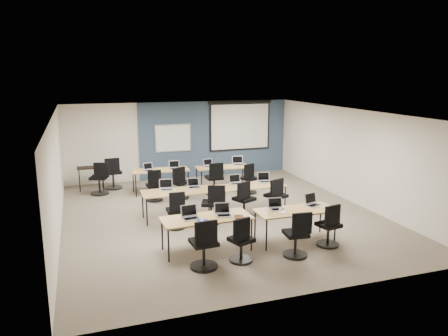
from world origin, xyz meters
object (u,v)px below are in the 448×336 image
object	(u,v)px
laptop_1	(223,212)
laptop_10	(209,165)
laptop_4	(167,187)
projector_screen	(240,123)
training_table_front_right	(295,212)
whiteboard	(173,138)
spare_chair_a	(113,176)
laptop_0	(190,215)
task_chair_8	(155,188)
training_table_back_right	(223,168)
task_chair_5	(213,207)
laptop_11	(238,162)
utility_table	(91,170)
laptop_8	(148,169)
spare_chair_b	(100,181)
laptop_7	(265,180)
task_chair_6	(244,203)
laptop_9	(175,167)
task_chair_9	(180,186)
training_table_mid_left	(179,192)
training_table_front_left	(207,219)
laptop_3	(312,202)
laptop_2	(277,207)
laptop_6	(236,182)
task_chair_0	(204,248)
laptop_5	(194,185)
task_chair_4	(176,213)
training_table_back_left	(160,171)
task_chair_11	(249,181)
task_chair_3	(329,229)
task_chair_7	(276,200)
task_chair_2	(297,238)
training_table_mid_right	(251,187)
task_chair_10	(215,181)

from	to	relation	value
laptop_1	laptop_10	xyz separation A→B (m)	(1.12, 4.84, -0.00)
laptop_4	projector_screen	bearing A→B (deg)	59.50
training_table_front_right	laptop_1	xyz separation A→B (m)	(-1.64, 0.16, 0.11)
whiteboard	spare_chair_a	xyz separation A→B (m)	(-2.17, -0.79, -1.01)
laptop_0	task_chair_8	xyz separation A→B (m)	(-0.08, 3.90, -0.40)
training_table_back_right	task_chair_5	world-z (taller)	task_chair_5
laptop_11	utility_table	bearing A→B (deg)	179.66
laptop_10	task_chair_5	bearing A→B (deg)	-112.32
laptop_8	laptop_4	bearing A→B (deg)	-103.85
training_table_front_right	laptop_0	xyz separation A→B (m)	(-2.35, 0.20, 0.11)
spare_chair_b	laptop_7	bearing A→B (deg)	-14.34
task_chair_5	task_chair_6	world-z (taller)	task_chair_5
laptop_0	laptop_9	world-z (taller)	laptop_0
task_chair_9	laptop_8	bearing A→B (deg)	107.95
laptop_10	training_table_mid_left	bearing A→B (deg)	-128.25
laptop_4	laptop_9	size ratio (longest dim) A/B	1.06
training_table_back_right	training_table_front_left	bearing A→B (deg)	-108.49
laptop_1	laptop_3	distance (m)	2.16
laptop_4	task_chair_9	distance (m)	1.67
laptop_2	laptop_6	world-z (taller)	laptop_6
laptop_10	task_chair_6	bearing A→B (deg)	-97.31
task_chair_0	task_chair_9	world-z (taller)	task_chair_0
laptop_1	laptop_5	bearing A→B (deg)	102.26
task_chair_4	task_chair_6	xyz separation A→B (m)	(1.83, 0.21, 0.03)
training_table_front_right	training_table_back_left	world-z (taller)	same
task_chair_9	task_chair_11	world-z (taller)	task_chair_9
training_table_front_left	task_chair_8	world-z (taller)	task_chair_8
task_chair_9	spare_chair_b	world-z (taller)	spare_chair_b
laptop_9	laptop_8	bearing A→B (deg)	-173.43
laptop_3	laptop_11	distance (m)	4.78
training_table_back_left	task_chair_3	distance (m)	6.13
laptop_0	spare_chair_b	xyz separation A→B (m)	(-1.56, 5.15, -0.37)
training_table_front_left	training_table_mid_left	size ratio (longest dim) A/B	0.99
task_chair_7	laptop_11	xyz separation A→B (m)	(0.12, 3.16, 0.38)
laptop_7	task_chair_2	bearing A→B (deg)	-91.20
training_table_mid_left	laptop_0	bearing A→B (deg)	-95.87
projector_screen	task_chair_8	size ratio (longest dim) A/B	2.50
whiteboard	training_table_back_left	distance (m)	2.01
training_table_mid_right	task_chair_2	distance (m)	3.12
whiteboard	training_table_front_right	size ratio (longest dim) A/B	0.72
laptop_8	laptop_9	xyz separation A→B (m)	(0.82, -0.02, 0.00)
spare_chair_a	task_chair_11	bearing A→B (deg)	-31.57
laptop_10	task_chair_10	bearing A→B (deg)	-100.07
task_chair_3	task_chair_8	world-z (taller)	task_chair_3
laptop_1	task_chair_6	bearing A→B (deg)	68.11
training_table_mid_right	task_chair_10	size ratio (longest dim) A/B	1.80
task_chair_3	task_chair_9	distance (m)	5.11
task_chair_2	task_chair_6	xyz separation A→B (m)	(-0.14, 2.62, 0.01)
training_table_mid_left	task_chair_11	distance (m)	3.07
laptop_5	task_chair_7	bearing A→B (deg)	-18.35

